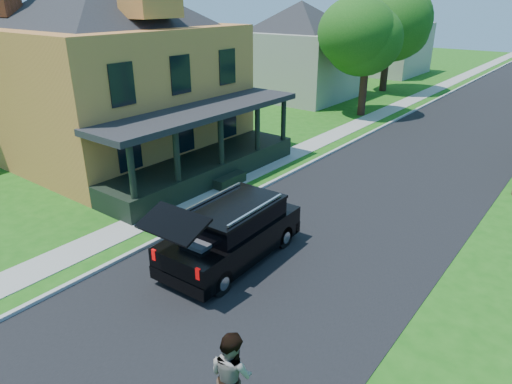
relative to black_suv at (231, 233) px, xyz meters
The scene contains 12 objects.
ground 2.25m from the black_suv, 46.93° to the right, with size 140.00×140.00×0.00m, color #1A5811.
street 18.58m from the black_suv, 85.67° to the left, with size 8.00×120.00×0.02m, color black.
curb 18.71m from the black_suv, 98.15° to the left, with size 0.15×120.00×0.12m, color #A3A49E.
sidewalk 19.00m from the black_suv, 102.79° to the left, with size 1.30×120.00×0.03m, color #9B9C94.
front_walk 9.31m from the black_suv, 150.93° to the left, with size 6.50×1.20×0.03m, color #9B9C94.
main_house 12.89m from the black_suv, 158.48° to the left, with size 15.56×15.56×10.10m.
neighbor_house_mid 25.76m from the black_suv, 118.27° to the left, with size 12.78×12.78×8.30m.
neighbor_house_far 40.49m from the black_suv, 107.45° to the left, with size 12.78×12.78×8.30m.
black_suv is the anchor object (origin of this frame).
skateboarder 5.94m from the black_suv, 49.31° to the right, with size 0.97×0.81×1.80m.
tree_left_mid 20.84m from the black_suv, 104.82° to the left, with size 6.01×6.17×8.05m.
tree_left_far 30.30m from the black_suv, 104.85° to the left, with size 6.75×6.47×8.63m.
Camera 1 is at (6.57, -7.59, 7.41)m, focal length 32.00 mm.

